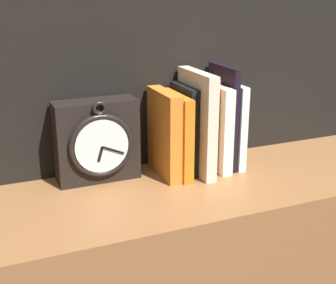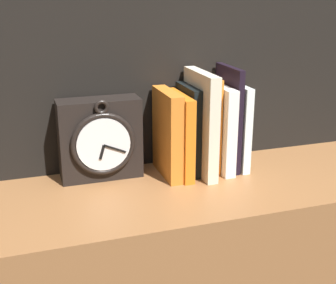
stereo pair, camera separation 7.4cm
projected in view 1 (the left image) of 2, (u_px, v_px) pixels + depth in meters
wall_back at (135, 6)px, 1.05m from camera, size 6.00×0.05×2.60m
clock at (97, 141)px, 1.03m from camera, size 0.18×0.08×0.19m
book_slot0_orange at (165, 134)px, 1.06m from camera, size 0.03×0.14×0.20m
book_slot1_orange at (176, 135)px, 1.07m from camera, size 0.02×0.15×0.19m
book_slot2_black at (184, 129)px, 1.09m from camera, size 0.02×0.12×0.20m
book_slot3_cream at (197, 123)px, 1.07m from camera, size 0.03×0.16×0.24m
book_slot4_orange at (203, 122)px, 1.10m from camera, size 0.02×0.12×0.22m
book_slot5_white at (214, 127)px, 1.11m from camera, size 0.03×0.14×0.20m
book_slot6_black at (222, 117)px, 1.11m from camera, size 0.01×0.13×0.24m
book_slot7_white at (230, 124)px, 1.13m from camera, size 0.02×0.13×0.20m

